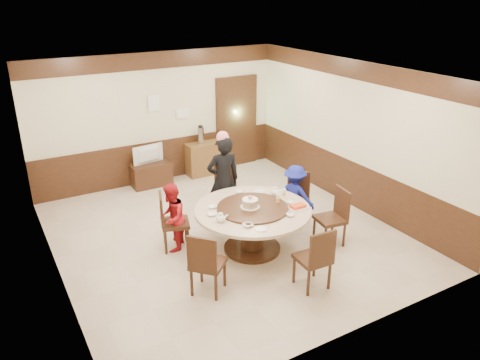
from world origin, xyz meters
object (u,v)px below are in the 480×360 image
banquet_table (252,221)px  person_red (172,218)px  thermos (201,135)px  tv_stand (151,174)px  person_standing (223,180)px  side_cabinet (204,159)px  shrimp_platter (298,207)px  person_blue (295,195)px  television (150,155)px  birthday_cake (250,203)px

banquet_table → person_red: 1.31m
banquet_table → thermos: 3.56m
tv_stand → thermos: 1.41m
person_standing → tv_stand: size_ratio=1.94×
banquet_table → side_cabinet: banquet_table is taller
shrimp_platter → thermos: 3.81m
person_red → person_blue: bearing=116.8°
person_blue → banquet_table: bearing=78.1°
person_blue → television: size_ratio=1.63×
person_standing → tv_stand: (-0.56, 2.31, -0.57)m
banquet_table → shrimp_platter: (0.63, -0.35, 0.24)m
person_red → person_blue: size_ratio=1.01×
person_blue → side_cabinet: (-0.33, 3.05, -0.19)m
person_red → shrimp_platter: 2.04m
banquet_table → shrimp_platter: bearing=-29.0°
side_cabinet → shrimp_platter: bearing=-92.5°
thermos → birthday_cake: bearing=-102.7°
person_standing → person_red: 1.28m
person_blue → person_red: bearing=51.5°
person_standing → tv_stand: bearing=-66.9°
side_cabinet → thermos: bearing=180.0°
person_blue → shrimp_platter: size_ratio=3.77×
person_standing → shrimp_platter: bearing=120.6°
person_red → person_blue: person_red is taller
banquet_table → person_red: (-1.12, 0.68, 0.04)m
tv_stand → side_cabinet: size_ratio=1.06×
banquet_table → side_cabinet: (0.80, 3.45, -0.16)m
birthday_cake → shrimp_platter: size_ratio=1.03×
banquet_table → tv_stand: size_ratio=2.19×
tv_stand → birthday_cake: bearing=-82.4°
person_red → tv_stand: person_red is taller
person_red → television: bearing=-159.0°
tv_stand → television: 0.45m
banquet_table → person_blue: (1.13, 0.40, 0.03)m
banquet_table → side_cabinet: bearing=77.0°
person_red → thermos: 3.36m
person_red → television: 2.82m
side_cabinet → thermos: size_ratio=2.11×
television → thermos: bearing=172.7°
birthday_cake → thermos: size_ratio=0.81×
person_standing → television: person_standing is taller
tv_stand → television: (0.00, 0.00, 0.45)m
tv_stand → person_standing: bearing=-76.4°
person_red → side_cabinet: person_red is taller
shrimp_platter → side_cabinet: (0.17, 3.80, -0.40)m
person_red → person_standing: bearing=144.0°
person_standing → shrimp_platter: person_standing is taller
birthday_cake → shrimp_platter: (0.67, -0.37, -0.07)m
person_blue → birthday_cake: person_blue is taller
television → thermos: 1.25m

